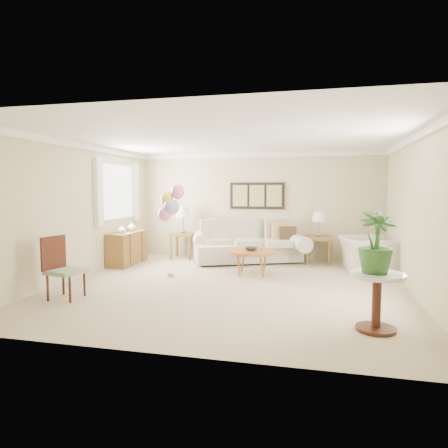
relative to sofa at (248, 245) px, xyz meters
name	(u,v)px	position (x,y,z in m)	size (l,w,h in m)	color
ground_plane	(231,286)	(0.13, -2.48, -0.39)	(6.00, 6.00, 0.00)	tan
room_shell	(226,194)	(0.02, -2.38, 1.24)	(6.04, 6.04, 2.60)	#BDB38D
wall_art_triptych	(257,196)	(0.13, 0.49, 1.16)	(1.35, 0.06, 0.65)	black
sofa	(248,245)	(0.00, 0.00, 0.00)	(3.05, 1.91, 0.99)	beige
end_table_left	(183,237)	(-1.65, 0.08, 0.15)	(0.59, 0.54, 0.64)	olive
end_table_right	(319,241)	(1.62, 0.12, 0.14)	(0.58, 0.53, 0.64)	olive
lamp_left	(183,213)	(-1.65, 0.08, 0.74)	(0.36, 0.36, 0.64)	gray
lamp_right	(319,217)	(1.62, 0.12, 0.68)	(0.32, 0.32, 0.57)	gray
coffee_table	(252,252)	(0.33, -1.39, 0.06)	(0.96, 0.96, 0.49)	#99572A
decor_bowl	(251,249)	(0.31, -1.41, 0.13)	(0.27, 0.27, 0.07)	#312821
armchair	(367,255)	(2.60, -0.64, -0.03)	(1.12, 0.98, 0.73)	beige
side_table	(377,287)	(2.32, -4.22, 0.14)	(0.65, 0.65, 0.71)	silver
potted_plant	(376,242)	(2.29, -4.21, 0.69)	(0.42, 0.42, 0.75)	#234F1D
accent_chair	(62,266)	(-2.27, -3.84, 0.12)	(0.57, 0.57, 0.98)	gray
credenza	(127,248)	(-2.63, -0.98, -0.02)	(0.46, 1.20, 0.74)	olive
vase_white	(122,229)	(-2.61, -1.24, 0.44)	(0.17, 0.17, 0.18)	silver
vase_sage	(132,227)	(-2.61, -0.77, 0.46)	(0.20, 0.20, 0.21)	#AEC2A5
balloon_cluster	(171,204)	(-1.16, -2.02, 1.03)	(0.46, 0.42, 1.81)	gray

